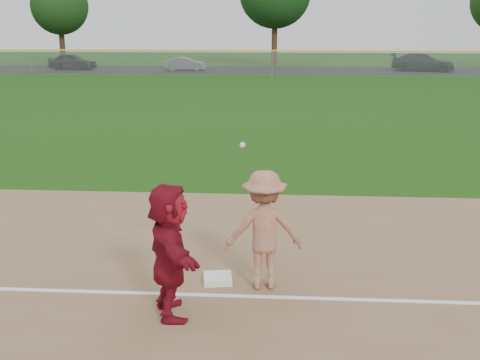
# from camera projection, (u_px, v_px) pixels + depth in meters

# --- Properties ---
(ground) EXTENTS (160.00, 160.00, 0.00)m
(ground) POSITION_uv_depth(u_px,v_px,m) (234.00, 276.00, 10.19)
(ground) COLOR #1B480D
(ground) RESTS_ON ground
(foul_line) EXTENTS (60.00, 0.10, 0.01)m
(foul_line) POSITION_uv_depth(u_px,v_px,m) (230.00, 296.00, 9.41)
(foul_line) COLOR white
(foul_line) RESTS_ON infield_dirt
(parking_asphalt) EXTENTS (120.00, 10.00, 0.01)m
(parking_asphalt) POSITION_uv_depth(u_px,v_px,m) (273.00, 70.00, 54.58)
(parking_asphalt) COLOR black
(parking_asphalt) RESTS_ON ground
(first_base) EXTENTS (0.52, 0.52, 0.10)m
(first_base) POSITION_uv_depth(u_px,v_px,m) (218.00, 279.00, 9.92)
(first_base) COLOR white
(first_base) RESTS_ON infield_dirt
(base_runner) EXTENTS (1.13, 1.94, 1.99)m
(base_runner) POSITION_uv_depth(u_px,v_px,m) (169.00, 251.00, 8.58)
(base_runner) COLOR maroon
(base_runner) RESTS_ON infield_dirt
(car_left) EXTENTS (4.41, 2.04, 1.46)m
(car_left) POSITION_uv_depth(u_px,v_px,m) (73.00, 61.00, 54.97)
(car_left) COLOR black
(car_left) RESTS_ON parking_asphalt
(car_mid) EXTENTS (3.76, 1.67, 1.20)m
(car_mid) POSITION_uv_depth(u_px,v_px,m) (185.00, 64.00, 53.85)
(car_mid) COLOR #56595D
(car_mid) RESTS_ON parking_asphalt
(car_right) EXTENTS (5.78, 3.38, 1.57)m
(car_right) POSITION_uv_depth(u_px,v_px,m) (423.00, 62.00, 53.12)
(car_right) COLOR black
(car_right) RESTS_ON parking_asphalt
(first_base_play) EXTENTS (1.34, 0.89, 2.30)m
(first_base_play) POSITION_uv_depth(u_px,v_px,m) (264.00, 230.00, 9.53)
(first_base_play) COLOR #959597
(first_base_play) RESTS_ON infield_dirt
(outfield_fence) EXTENTS (110.00, 0.12, 110.00)m
(outfield_fence) POSITION_uv_depth(u_px,v_px,m) (272.00, 51.00, 48.29)
(outfield_fence) COLOR #999EA0
(outfield_fence) RESTS_ON ground
(tree_1) EXTENTS (5.80, 5.80, 8.75)m
(tree_1) POSITION_uv_depth(u_px,v_px,m) (59.00, 6.00, 61.31)
(tree_1) COLOR #332212
(tree_1) RESTS_ON ground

